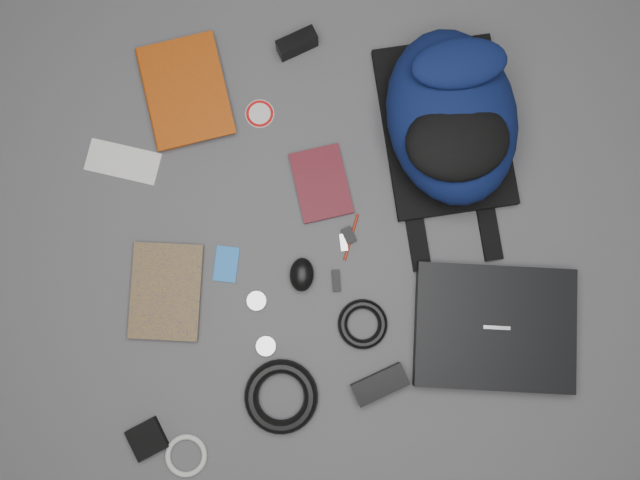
{
  "coord_description": "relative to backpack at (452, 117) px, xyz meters",
  "views": [
    {
      "loc": [
        -0.01,
        -0.15,
        1.59
      ],
      "look_at": [
        0.0,
        0.0,
        0.02
      ],
      "focal_mm": 35.0,
      "sensor_mm": 36.0,
      "label": 1
    }
  ],
  "objects": [
    {
      "name": "id_badge",
      "position": [
        -0.58,
        -0.31,
        -0.1
      ],
      "size": [
        0.07,
        0.1,
        0.0
      ],
      "primitive_type": "cube",
      "rotation": [
        0.0,
        0.0,
        -0.18
      ],
      "color": "blue",
      "rests_on": "ground"
    },
    {
      "name": "power_cord_coil",
      "position": [
        -0.46,
        -0.65,
        -0.08
      ],
      "size": [
        0.18,
        0.18,
        0.04
      ],
      "primitive_type": "torus",
      "rotation": [
        0.0,
        0.0,
        0.0
      ],
      "color": "black",
      "rests_on": "ground"
    },
    {
      "name": "key_fob",
      "position": [
        -0.27,
        -0.26,
        -0.1
      ],
      "size": [
        0.04,
        0.05,
        0.01
      ],
      "primitive_type": "cube",
      "rotation": [
        0.0,
        0.0,
        0.35
      ],
      "color": "black",
      "rests_on": "ground"
    },
    {
      "name": "pen_teal",
      "position": [
        -0.29,
        -0.12,
        -0.1
      ],
      "size": [
        0.04,
        0.15,
        0.01
      ],
      "primitive_type": "cylinder",
      "rotation": [
        1.57,
        0.0,
        -0.19
      ],
      "color": "#0D7C6E",
      "rests_on": "ground"
    },
    {
      "name": "cable_coil",
      "position": [
        -0.25,
        -0.49,
        -0.09
      ],
      "size": [
        0.13,
        0.13,
        0.02
      ],
      "primitive_type": "torus",
      "rotation": [
        0.0,
        0.0,
        0.03
      ],
      "color": "black",
      "rests_on": "ground"
    },
    {
      "name": "power_brick",
      "position": [
        -0.22,
        -0.64,
        -0.09
      ],
      "size": [
        0.15,
        0.1,
        0.03
      ],
      "primitive_type": "cube",
      "rotation": [
        0.0,
        0.0,
        0.36
      ],
      "color": "black",
      "rests_on": "ground"
    },
    {
      "name": "usb_silver",
      "position": [
        -0.28,
        -0.28,
        -0.1
      ],
      "size": [
        0.02,
        0.04,
        0.01
      ],
      "primitive_type": "cube",
      "rotation": [
        0.0,
        0.0,
        0.04
      ],
      "color": "silver",
      "rests_on": "ground"
    },
    {
      "name": "headphone_left",
      "position": [
        -0.51,
        -0.41,
        -0.1
      ],
      "size": [
        0.05,
        0.05,
        0.01
      ],
      "primitive_type": "cylinder",
      "rotation": [
        0.0,
        0.0,
        -0.06
      ],
      "color": "silver",
      "rests_on": "ground"
    },
    {
      "name": "headphone_right",
      "position": [
        -0.5,
        -0.53,
        -0.1
      ],
      "size": [
        0.06,
        0.06,
        0.01
      ],
      "primitive_type": "cylinder",
      "rotation": [
        0.0,
        0.0,
        -0.27
      ],
      "color": "silver",
      "rests_on": "ground"
    },
    {
      "name": "comic_book",
      "position": [
        -0.83,
        -0.36,
        -0.09
      ],
      "size": [
        0.2,
        0.26,
        0.02
      ],
      "primitive_type": "imported",
      "rotation": [
        0.0,
        0.0,
        -0.12
      ],
      "color": "#C0920D",
      "rests_on": "ground"
    },
    {
      "name": "pouch",
      "position": [
        -0.8,
        -0.73,
        -0.09
      ],
      "size": [
        0.11,
        0.11,
        0.02
      ],
      "primitive_type": "cube",
      "rotation": [
        0.0,
        0.0,
        0.41
      ],
      "color": "black",
      "rests_on": "ground"
    },
    {
      "name": "dvd_case",
      "position": [
        -0.33,
        -0.12,
        -0.1
      ],
      "size": [
        0.16,
        0.2,
        0.01
      ],
      "primitive_type": "cube",
      "rotation": [
        0.0,
        0.0,
        0.16
      ],
      "color": "#420C13",
      "rests_on": "ground"
    },
    {
      "name": "pen_red",
      "position": [
        -0.26,
        -0.27,
        -0.1
      ],
      "size": [
        0.05,
        0.12,
        0.01
      ],
      "primitive_type": "cylinder",
      "rotation": [
        1.57,
        0.0,
        -0.35
      ],
      "color": "maroon",
      "rests_on": "ground"
    },
    {
      "name": "mouse",
      "position": [
        -0.39,
        -0.36,
        -0.08
      ],
      "size": [
        0.07,
        0.09,
        0.04
      ],
      "primitive_type": "ellipsoid",
      "rotation": [
        0.0,
        0.0,
        -0.11
      ],
      "color": "black",
      "rests_on": "ground"
    },
    {
      "name": "textbook_red",
      "position": [
        -0.77,
        0.12,
        -0.09
      ],
      "size": [
        0.25,
        0.31,
        0.03
      ],
      "primitive_type": "imported",
      "rotation": [
        0.0,
        0.0,
        0.17
      ],
      "color": "#923308",
      "rests_on": "ground"
    },
    {
      "name": "ground",
      "position": [
        -0.34,
        -0.27,
        -0.1
      ],
      "size": [
        4.0,
        4.0,
        0.0
      ],
      "primitive_type": "plane",
      "color": "#4F4F51",
      "rests_on": "ground"
    },
    {
      "name": "white_cable_coil",
      "position": [
        -0.71,
        -0.78,
        -0.1
      ],
      "size": [
        0.12,
        0.12,
        0.01
      ],
      "primitive_type": "torus",
      "rotation": [
        0.0,
        0.0,
        0.2
      ],
      "color": "beige",
      "rests_on": "ground"
    },
    {
      "name": "laptop",
      "position": [
        0.08,
        -0.52,
        -0.08
      ],
      "size": [
        0.43,
        0.35,
        0.04
      ],
      "primitive_type": "cube",
      "rotation": [
        0.0,
        0.0,
        -0.12
      ],
      "color": "black",
      "rests_on": "ground"
    },
    {
      "name": "usb_black",
      "position": [
        -0.31,
        -0.38,
        -0.1
      ],
      "size": [
        0.02,
        0.06,
        0.01
      ],
      "primitive_type": "cube",
      "rotation": [
        0.0,
        0.0,
        0.0
      ],
      "color": "black",
      "rests_on": "ground"
    },
    {
      "name": "compact_camera",
      "position": [
        -0.37,
        0.24,
        -0.07
      ],
      "size": [
        0.11,
        0.07,
        0.06
      ],
      "primitive_type": "cube",
      "rotation": [
        0.0,
        0.0,
        0.37
      ],
      "color": "black",
      "rests_on": "ground"
    },
    {
      "name": "backpack",
      "position": [
        0.0,
        0.0,
        0.0
      ],
      "size": [
        0.37,
        0.52,
        0.21
      ],
      "primitive_type": null,
      "rotation": [
        0.0,
        0.0,
        0.07
      ],
      "color": "black",
      "rests_on": "ground"
    },
    {
      "name": "envelope",
      "position": [
        -0.84,
        -0.03,
        -0.1
      ],
      "size": [
        0.2,
        0.14,
        0.0
      ],
      "primitive_type": "cube",
      "rotation": [
        0.0,
        0.0,
        -0.3
      ],
      "color": "silver",
      "rests_on": "ground"
    },
    {
      "name": "sticker_disc",
      "position": [
        -0.47,
        0.07,
        -0.1
      ],
      "size": [
        0.1,
        0.1,
        0.0
      ],
      "primitive_type": "cylinder",
      "rotation": [
        0.0,
        0.0,
        -0.39
      ],
      "color": "silver",
      "rests_on": "ground"
    }
  ]
}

